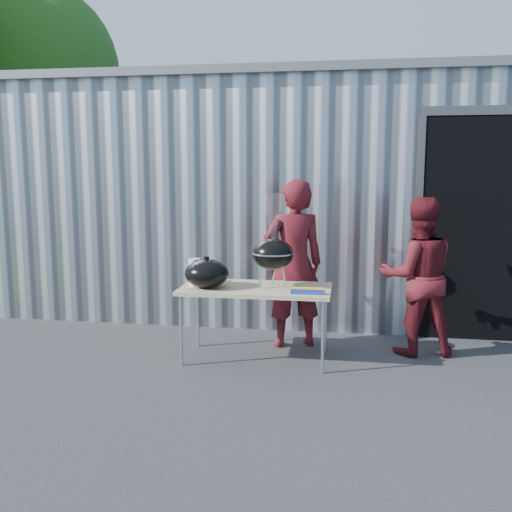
% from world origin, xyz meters
% --- Properties ---
extents(ground, '(80.00, 80.00, 0.00)m').
position_xyz_m(ground, '(0.00, 0.00, 0.00)').
color(ground, '#2C2C2F').
extents(building, '(8.20, 6.20, 3.10)m').
position_xyz_m(building, '(0.92, 4.59, 1.54)').
color(building, silver).
rests_on(building, ground).
extents(tree_far, '(3.95, 3.95, 6.54)m').
position_xyz_m(tree_far, '(-6.50, 9.00, 4.26)').
color(tree_far, '#442D19').
rests_on(tree_far, ground).
extents(folding_table, '(1.50, 0.75, 0.75)m').
position_xyz_m(folding_table, '(0.38, 0.61, 0.71)').
color(folding_table, tan).
rests_on(folding_table, ground).
extents(kettle_grill, '(0.42, 0.42, 0.93)m').
position_xyz_m(kettle_grill, '(0.55, 0.64, 1.17)').
color(kettle_grill, black).
rests_on(kettle_grill, folding_table).
extents(grill_lid, '(0.44, 0.44, 0.32)m').
position_xyz_m(grill_lid, '(-0.10, 0.51, 0.89)').
color(grill_lid, black).
rests_on(grill_lid, folding_table).
extents(paper_towels, '(0.12, 0.12, 0.28)m').
position_xyz_m(paper_towels, '(-0.24, 0.56, 0.89)').
color(paper_towels, white).
rests_on(paper_towels, folding_table).
extents(white_tub, '(0.20, 0.15, 0.10)m').
position_xyz_m(white_tub, '(-0.17, 0.79, 0.80)').
color(white_tub, white).
rests_on(white_tub, folding_table).
extents(foil_box, '(0.32, 0.06, 0.06)m').
position_xyz_m(foil_box, '(0.92, 0.36, 0.78)').
color(foil_box, '#1930A8').
rests_on(foil_box, folding_table).
extents(person_cook, '(0.77, 0.63, 1.82)m').
position_xyz_m(person_cook, '(0.71, 1.13, 0.91)').
color(person_cook, '#5A141C').
rests_on(person_cook, ground).
extents(person_bystander, '(0.89, 0.75, 1.64)m').
position_xyz_m(person_bystander, '(2.01, 1.07, 0.82)').
color(person_bystander, '#5A141C').
rests_on(person_bystander, ground).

